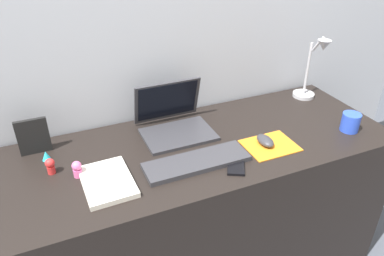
{
  "coord_description": "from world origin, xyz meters",
  "views": [
    {
      "loc": [
        -0.52,
        -1.17,
        1.58
      ],
      "look_at": [
        -0.01,
        0.0,
        0.83
      ],
      "focal_mm": 34.75,
      "sensor_mm": 36.0,
      "label": 1
    }
  ],
  "objects": [
    {
      "name": "toy_figurine_cyan",
      "position": [
        -0.57,
        0.14,
        0.76
      ],
      "size": [
        0.03,
        0.03,
        0.04
      ],
      "primitive_type": "cone",
      "color": "#28B7CC",
      "rests_on": "desk"
    },
    {
      "name": "notebook_pad",
      "position": [
        -0.38,
        -0.1,
        0.75
      ],
      "size": [
        0.18,
        0.24,
        0.02
      ],
      "primitive_type": "cube",
      "rotation": [
        0.0,
        0.0,
        0.03
      ],
      "color": "silver",
      "rests_on": "desk"
    },
    {
      "name": "desk",
      "position": [
        0.0,
        0.0,
        0.37
      ],
      "size": [
        1.7,
        0.62,
        0.74
      ],
      "primitive_type": "cube",
      "color": "black",
      "rests_on": "ground_plane"
    },
    {
      "name": "picture_frame",
      "position": [
        -0.6,
        0.21,
        0.81
      ],
      "size": [
        0.12,
        0.02,
        0.15
      ],
      "primitive_type": "cube",
      "color": "black",
      "rests_on": "desk"
    },
    {
      "name": "mouse",
      "position": [
        0.27,
        -0.11,
        0.76
      ],
      "size": [
        0.06,
        0.1,
        0.03
      ],
      "primitive_type": "ellipsoid",
      "color": "#333338",
      "rests_on": "mousepad"
    },
    {
      "name": "back_wall",
      "position": [
        0.0,
        0.35,
        0.83
      ],
      "size": [
        2.9,
        0.05,
        1.67
      ],
      "primitive_type": "cube",
      "color": "#B2B7C1",
      "rests_on": "ground_plane"
    },
    {
      "name": "toy_figurine_pink",
      "position": [
        -0.47,
        -0.01,
        0.77
      ],
      "size": [
        0.04,
        0.04,
        0.06
      ],
      "color": "pink",
      "rests_on": "desk"
    },
    {
      "name": "coffee_mug",
      "position": [
        0.68,
        -0.15,
        0.78
      ],
      "size": [
        0.08,
        0.08,
        0.08
      ],
      "primitive_type": "cylinder",
      "color": "blue",
      "rests_on": "desk"
    },
    {
      "name": "toy_figurine_red",
      "position": [
        -0.56,
        0.05,
        0.77
      ],
      "size": [
        0.03,
        0.03,
        0.06
      ],
      "color": "red",
      "rests_on": "desk"
    },
    {
      "name": "keyboard",
      "position": [
        -0.04,
        -0.12,
        0.75
      ],
      "size": [
        0.41,
        0.13,
        0.02
      ],
      "primitive_type": "cube",
      "color": "#333338",
      "rests_on": "desk"
    },
    {
      "name": "desk_lamp",
      "position": [
        0.71,
        0.17,
        0.89
      ],
      "size": [
        0.11,
        0.17,
        0.34
      ],
      "color": "#B7B7BC",
      "rests_on": "desk"
    },
    {
      "name": "mousepad",
      "position": [
        0.29,
        -0.12,
        0.74
      ],
      "size": [
        0.21,
        0.17,
        0.0
      ],
      "primitive_type": "cube",
      "color": "orange",
      "rests_on": "desk"
    },
    {
      "name": "laptop",
      "position": [
        -0.03,
        0.16,
        0.79
      ],
      "size": [
        0.3,
        0.27,
        0.21
      ],
      "color": "#333338",
      "rests_on": "desk"
    },
    {
      "name": "cell_phone",
      "position": [
        0.09,
        -0.19,
        0.74
      ],
      "size": [
        0.12,
        0.14,
        0.01
      ],
      "primitive_type": "cube",
      "rotation": [
        0.0,
        0.0,
        -0.5
      ],
      "color": "black",
      "rests_on": "desk"
    }
  ]
}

